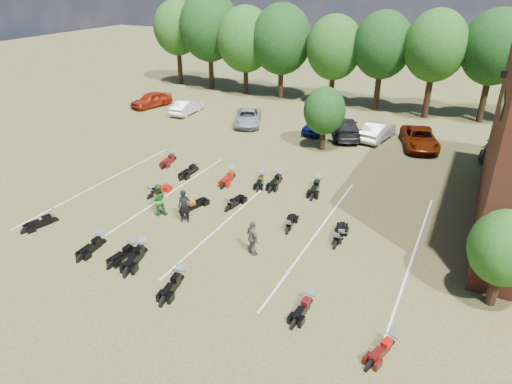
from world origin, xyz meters
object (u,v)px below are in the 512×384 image
Objects in this scene: car_0 at (151,100)px; motorcycle_0 at (54,222)px; motorcycle_3 at (133,252)px; car_4 at (319,124)px; person_grey at (253,238)px; person_black at (184,206)px; motorcycle_7 at (151,198)px; motorcycle_14 at (174,160)px; person_green at (158,200)px.

motorcycle_0 is at bearing -49.79° from car_0.
motorcycle_3 is (16.26, -22.20, -0.76)m from car_0.
person_grey reaches higher than car_4.
person_black is 0.92× the size of motorcycle_7.
motorcycle_7 is 6.26m from motorcycle_14.
motorcycle_0 is 0.96× the size of motorcycle_14.
person_black reaches higher than car_4.
motorcycle_0 is at bearing 178.64° from motorcycle_3.
motorcycle_14 is (0.53, 10.64, 0.00)m from motorcycle_0.
motorcycle_3 is 0.98× the size of motorcycle_7.
person_black is 1.01× the size of person_grey.
person_green is (-3.14, -18.42, 0.21)m from car_4.
person_green is 0.86× the size of motorcycle_14.
person_grey is 0.85× the size of motorcycle_14.
person_green is 2.53m from motorcycle_7.
car_4 is 2.07× the size of motorcycle_0.
car_0 is at bearing 128.69° from motorcycle_3.
person_green reaches higher than car_4.
person_grey is at bearing 27.12° from motorcycle_0.
person_black reaches higher than person_grey.
person_green is at bearing 27.01° from person_grey.
car_0 is 2.33× the size of person_green.
motorcycle_14 is (-2.45, 5.76, 0.00)m from motorcycle_7.
motorcycle_0 is at bearing 175.19° from person_black.
person_green is at bearing 150.76° from motorcycle_7.
motorcycle_7 is at bearing 125.22° from person_black.
person_green reaches higher than motorcycle_14.
car_0 is 2.16× the size of motorcycle_7.
motorcycle_3 is at bearing 12.71° from motorcycle_0.
car_0 reaches higher than motorcycle_7.
person_green reaches higher than motorcycle_0.
person_grey is 6.09m from motorcycle_3.
person_green is (-1.80, 0.01, 0.00)m from person_black.
car_0 is at bearing -4.61° from person_grey.
person_grey is at bearing 172.65° from motorcycle_7.
person_black is at bearing 83.80° from motorcycle_3.
person_black is at bearing -59.54° from motorcycle_14.
person_black reaches higher than motorcycle_0.
car_4 is 2.16× the size of motorcycle_3.
motorcycle_14 reaches higher than motorcycle_3.
person_black is 0.90× the size of motorcycle_0.
car_0 is 2.10× the size of motorcycle_0.
motorcycle_14 is at bearing 97.78° from person_black.
motorcycle_3 is at bearing -38.79° from car_0.
motorcycle_7 is at bearing -102.97° from car_4.
motorcycle_0 reaches higher than motorcycle_7.
motorcycle_14 is (-6.04, 7.27, -0.95)m from person_black.
person_green is at bearing 110.36° from motorcycle_3.
motorcycle_14 reaches higher than motorcycle_0.
car_4 is 2.29× the size of person_green.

